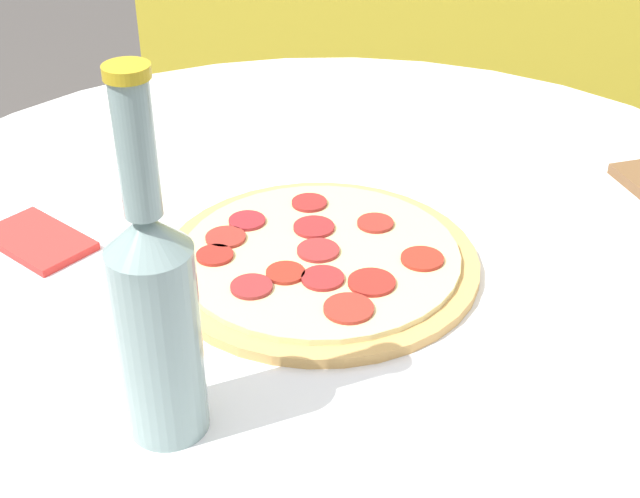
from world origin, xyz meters
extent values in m
cylinder|color=white|center=(0.00, 0.00, 0.35)|extent=(0.09, 0.09, 0.66)
cylinder|color=white|center=(0.00, 0.00, 0.69)|extent=(1.05, 1.05, 0.02)
cylinder|color=tan|center=(-0.01, -0.04, 0.71)|extent=(0.30, 0.30, 0.01)
cylinder|color=beige|center=(-0.01, -0.04, 0.72)|extent=(0.27, 0.27, 0.01)
cylinder|color=maroon|center=(-0.03, -0.08, 0.73)|extent=(0.04, 0.04, 0.00)
cylinder|color=#A4251E|center=(-0.10, -0.07, 0.73)|extent=(0.04, 0.04, 0.00)
cylinder|color=#A2251F|center=(0.05, -0.08, 0.73)|extent=(0.04, 0.04, 0.00)
cylinder|color=maroon|center=(0.03, 0.02, 0.73)|extent=(0.04, 0.04, 0.00)
cylinder|color=#9F2A2B|center=(-0.01, -0.04, 0.73)|extent=(0.04, 0.04, 0.00)
cylinder|color=maroon|center=(-0.04, 0.05, 0.73)|extent=(0.04, 0.04, 0.00)
cylinder|color=maroon|center=(-0.09, -0.01, 0.73)|extent=(0.04, 0.04, 0.00)
cylinder|color=#A92A1E|center=(0.09, -0.03, 0.73)|extent=(0.04, 0.04, 0.00)
cylinder|color=maroon|center=(-0.05, -0.11, 0.73)|extent=(0.04, 0.04, 0.00)
cylinder|color=maroon|center=(-0.02, 0.00, 0.73)|extent=(0.04, 0.04, 0.00)
cylinder|color=#A22C25|center=(-0.10, -0.04, 0.73)|extent=(0.04, 0.04, 0.00)
cylinder|color=maroon|center=(0.01, -0.08, 0.73)|extent=(0.04, 0.04, 0.00)
cylinder|color=#A52E23|center=(0.04, -0.12, 0.73)|extent=(0.04, 0.04, 0.00)
cylinder|color=gray|center=(-0.06, -0.28, 0.79)|extent=(0.06, 0.06, 0.16)
cone|color=gray|center=(-0.06, -0.28, 0.88)|extent=(0.06, 0.06, 0.03)
cylinder|color=gray|center=(-0.06, -0.28, 0.94)|extent=(0.03, 0.03, 0.09)
cylinder|color=gold|center=(-0.06, -0.28, 0.99)|extent=(0.03, 0.03, 0.01)
cube|color=red|center=(-0.29, -0.07, 0.71)|extent=(0.13, 0.11, 0.01)
camera|label=1|loc=(0.18, -0.72, 1.18)|focal=50.00mm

